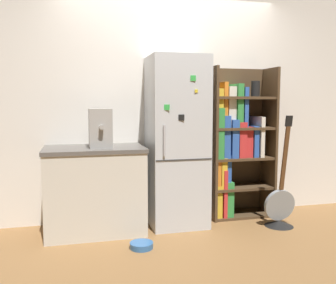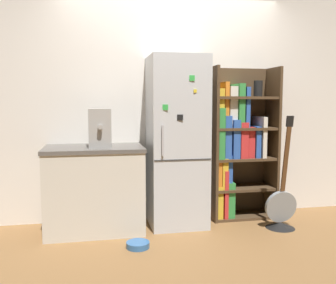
{
  "view_description": "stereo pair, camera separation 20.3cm",
  "coord_description": "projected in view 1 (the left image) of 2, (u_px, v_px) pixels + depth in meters",
  "views": [
    {
      "loc": [
        -1.07,
        -3.69,
        1.32
      ],
      "look_at": [
        -0.1,
        0.15,
        0.9
      ],
      "focal_mm": 40.0,
      "sensor_mm": 36.0,
      "label": 1
    },
    {
      "loc": [
        -0.87,
        -3.74,
        1.32
      ],
      "look_at": [
        -0.1,
        0.15,
        0.9
      ],
      "focal_mm": 40.0,
      "sensor_mm": 36.0,
      "label": 2
    }
  ],
  "objects": [
    {
      "name": "ground_plane",
      "position": [
        180.0,
        228.0,
        3.96
      ],
      "size": [
        16.0,
        16.0,
        0.0
      ],
      "primitive_type": "plane",
      "color": "olive"
    },
    {
      "name": "wall_back",
      "position": [
        169.0,
        105.0,
        4.28
      ],
      "size": [
        8.0,
        0.05,
        2.6
      ],
      "color": "white",
      "rests_on": "ground_plane"
    },
    {
      "name": "kitchen_counter",
      "position": [
        95.0,
        189.0,
        3.82
      ],
      "size": [
        1.0,
        0.66,
        0.88
      ],
      "color": "beige",
      "rests_on": "ground_plane"
    },
    {
      "name": "bookshelf",
      "position": [
        233.0,
        144.0,
        4.32
      ],
      "size": [
        0.75,
        0.38,
        1.72
      ],
      "color": "#4C3823",
      "rests_on": "ground_plane"
    },
    {
      "name": "pet_bowl",
      "position": [
        142.0,
        245.0,
        3.41
      ],
      "size": [
        0.22,
        0.22,
        0.05
      ],
      "color": "#3366A5",
      "rests_on": "ground_plane"
    },
    {
      "name": "guitar",
      "position": [
        280.0,
        211.0,
        4.01
      ],
      "size": [
        0.34,
        0.31,
        1.19
      ],
      "color": "black",
      "rests_on": "ground_plane"
    },
    {
      "name": "espresso_machine",
      "position": [
        100.0,
        128.0,
        3.72
      ],
      "size": [
        0.22,
        0.33,
        0.39
      ],
      "color": "#A5A39E",
      "rests_on": "kitchen_counter"
    },
    {
      "name": "refrigerator",
      "position": [
        177.0,
        142.0,
        4.02
      ],
      "size": [
        0.6,
        0.6,
        1.81
      ],
      "color": "silver",
      "rests_on": "ground_plane"
    }
  ]
}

